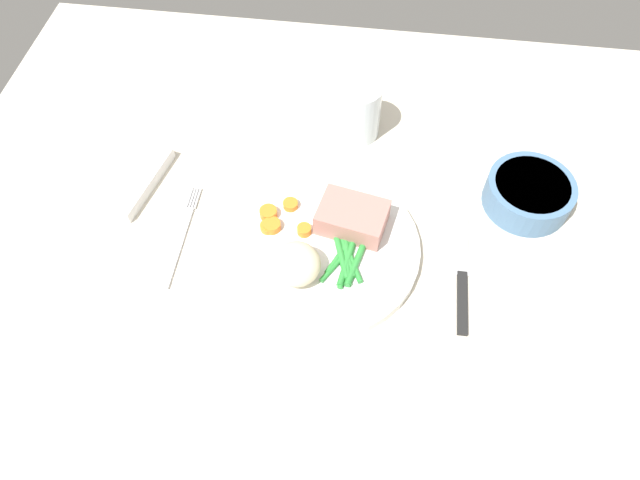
{
  "coord_description": "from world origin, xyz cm",
  "views": [
    {
      "loc": [
        1.66,
        -44.89,
        66.74
      ],
      "look_at": [
        -3.83,
        -3.7,
        4.6
      ],
      "focal_mm": 32.1,
      "sensor_mm": 36.0,
      "label": 1
    }
  ],
  "objects_px": {
    "dinner_plate": "(320,247)",
    "meat_portion": "(351,214)",
    "salad_bowl": "(529,193)",
    "water_glass": "(357,114)",
    "napkin": "(119,175)",
    "knife": "(462,268)",
    "fork": "(182,236)"
  },
  "relations": [
    {
      "from": "dinner_plate",
      "to": "napkin",
      "type": "bearing_deg",
      "value": 164.37
    },
    {
      "from": "dinner_plate",
      "to": "salad_bowl",
      "type": "bearing_deg",
      "value": 23.08
    },
    {
      "from": "water_glass",
      "to": "napkin",
      "type": "bearing_deg",
      "value": -157.17
    },
    {
      "from": "salad_bowl",
      "to": "napkin",
      "type": "xyz_separation_m",
      "value": [
        -0.58,
        -0.03,
        -0.02
      ]
    },
    {
      "from": "meat_portion",
      "to": "water_glass",
      "type": "distance_m",
      "value": 0.18
    },
    {
      "from": "water_glass",
      "to": "salad_bowl",
      "type": "bearing_deg",
      "value": -23.31
    },
    {
      "from": "water_glass",
      "to": "salad_bowl",
      "type": "height_order",
      "value": "water_glass"
    },
    {
      "from": "fork",
      "to": "salad_bowl",
      "type": "height_order",
      "value": "salad_bowl"
    },
    {
      "from": "dinner_plate",
      "to": "salad_bowl",
      "type": "distance_m",
      "value": 0.3
    },
    {
      "from": "fork",
      "to": "knife",
      "type": "height_order",
      "value": "knife"
    },
    {
      "from": "fork",
      "to": "salad_bowl",
      "type": "bearing_deg",
      "value": 16.27
    },
    {
      "from": "salad_bowl",
      "to": "water_glass",
      "type": "bearing_deg",
      "value": 156.69
    },
    {
      "from": "water_glass",
      "to": "meat_portion",
      "type": "bearing_deg",
      "value": -87.18
    },
    {
      "from": "salad_bowl",
      "to": "knife",
      "type": "bearing_deg",
      "value": -126.18
    },
    {
      "from": "knife",
      "to": "salad_bowl",
      "type": "xyz_separation_m",
      "value": [
        0.09,
        0.12,
        0.02
      ]
    },
    {
      "from": "knife",
      "to": "salad_bowl",
      "type": "height_order",
      "value": "salad_bowl"
    },
    {
      "from": "meat_portion",
      "to": "salad_bowl",
      "type": "bearing_deg",
      "value": 17.55
    },
    {
      "from": "water_glass",
      "to": "dinner_plate",
      "type": "bearing_deg",
      "value": -96.74
    },
    {
      "from": "meat_portion",
      "to": "water_glass",
      "type": "height_order",
      "value": "water_glass"
    },
    {
      "from": "dinner_plate",
      "to": "meat_portion",
      "type": "relative_size",
      "value": 2.98
    },
    {
      "from": "meat_portion",
      "to": "water_glass",
      "type": "bearing_deg",
      "value": 92.82
    },
    {
      "from": "salad_bowl",
      "to": "dinner_plate",
      "type": "bearing_deg",
      "value": -156.92
    },
    {
      "from": "meat_portion",
      "to": "knife",
      "type": "distance_m",
      "value": 0.16
    },
    {
      "from": "fork",
      "to": "salad_bowl",
      "type": "xyz_separation_m",
      "value": [
        0.47,
        0.12,
        0.02
      ]
    },
    {
      "from": "knife",
      "to": "salad_bowl",
      "type": "relative_size",
      "value": 1.7
    },
    {
      "from": "meat_portion",
      "to": "dinner_plate",
      "type": "bearing_deg",
      "value": -130.6
    },
    {
      "from": "knife",
      "to": "fork",
      "type": "bearing_deg",
      "value": -179.5
    },
    {
      "from": "knife",
      "to": "dinner_plate",
      "type": "bearing_deg",
      "value": 179.68
    },
    {
      "from": "meat_portion",
      "to": "knife",
      "type": "xyz_separation_m",
      "value": [
        0.15,
        -0.04,
        -0.03
      ]
    },
    {
      "from": "fork",
      "to": "napkin",
      "type": "bearing_deg",
      "value": 144.55
    },
    {
      "from": "dinner_plate",
      "to": "napkin",
      "type": "xyz_separation_m",
      "value": [
        -0.31,
        0.09,
        0.0
      ]
    },
    {
      "from": "fork",
      "to": "water_glass",
      "type": "height_order",
      "value": "water_glass"
    }
  ]
}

